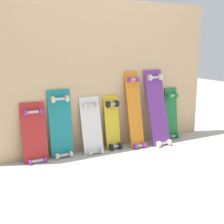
% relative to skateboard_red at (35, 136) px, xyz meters
% --- Properties ---
extents(ground_plane, '(12.00, 12.00, 0.00)m').
position_rel_skateboard_red_xyz_m(ground_plane, '(0.81, 0.02, -0.25)').
color(ground_plane, '#B2AAA0').
extents(plywood_wall_panel, '(2.55, 0.04, 1.57)m').
position_rel_skateboard_red_xyz_m(plywood_wall_panel, '(0.81, 0.09, 0.53)').
color(plywood_wall_panel, tan).
rests_on(plywood_wall_panel, ground).
extents(skateboard_red, '(0.23, 0.16, 0.65)m').
position_rel_skateboard_red_xyz_m(skateboard_red, '(0.00, 0.00, 0.00)').
color(skateboard_red, '#B22626').
rests_on(skateboard_red, ground).
extents(skateboard_teal, '(0.23, 0.16, 0.74)m').
position_rel_skateboard_red_xyz_m(skateboard_teal, '(0.27, 0.01, 0.06)').
color(skateboard_teal, '#197A7F').
rests_on(skateboard_teal, ground).
extents(skateboard_white, '(0.22, 0.20, 0.65)m').
position_rel_skateboard_red_xyz_m(skateboard_white, '(0.59, -0.02, 0.01)').
color(skateboard_white, silver).
rests_on(skateboard_white, ground).
extents(skateboard_yellow, '(0.17, 0.17, 0.64)m').
position_rel_skateboard_red_xyz_m(skateboard_yellow, '(0.84, -0.00, 0.01)').
color(skateboard_yellow, gold).
rests_on(skateboard_yellow, ground).
extents(skateboard_orange, '(0.17, 0.25, 0.89)m').
position_rel_skateboard_red_xyz_m(skateboard_orange, '(1.10, -0.05, 0.13)').
color(skateboard_orange, orange).
rests_on(skateboard_orange, ground).
extents(skateboard_purple, '(0.23, 0.32, 0.90)m').
position_rel_skateboard_red_xyz_m(skateboard_purple, '(1.38, -0.08, 0.13)').
color(skateboard_purple, '#6B338C').
rests_on(skateboard_purple, ground).
extents(skateboard_green, '(0.17, 0.15, 0.67)m').
position_rel_skateboard_red_xyz_m(skateboard_green, '(1.65, 0.01, 0.02)').
color(skateboard_green, '#1E7238').
rests_on(skateboard_green, ground).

